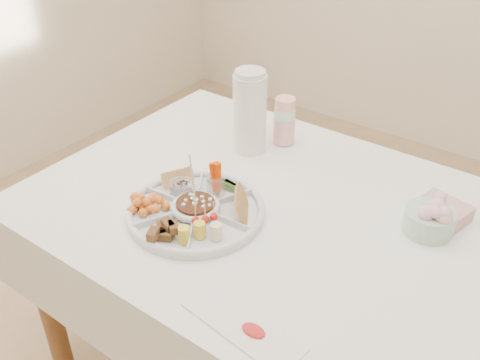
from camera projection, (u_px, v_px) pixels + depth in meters
The scene contains 14 objects.
dining_table at pixel (285, 308), 1.72m from camera, with size 1.52×1.02×0.76m, color white.
party_tray at pixel (196, 209), 1.49m from camera, with size 0.38×0.38×0.04m, color silver.
bean_dip at pixel (196, 207), 1.49m from camera, with size 0.11×0.11×0.04m, color black.
tortillas at pixel (242, 204), 1.47m from camera, with size 0.11×0.11×0.06m, color #A97F3F, non-canonical shape.
carrot_cucumber at pixel (222, 175), 1.56m from camera, with size 0.11×0.11×0.10m, color #F43F00, non-canonical shape.
pita_raisins at pixel (178, 180), 1.57m from camera, with size 0.10×0.10×0.05m, color tan, non-canonical shape.
cherries at pixel (149, 204), 1.49m from camera, with size 0.12×0.12×0.05m, color #CA5E0D, non-canonical shape.
granola_chunks at pixel (166, 230), 1.39m from camera, with size 0.11×0.11×0.05m, color brown, non-canonical shape.
banana_tomato at pixel (215, 224), 1.37m from camera, with size 0.10×0.10×0.08m, color #F6DD66, non-canonical shape.
cup_stack at pixel (285, 116), 1.79m from camera, with size 0.07×0.07×0.20m, color beige.
thermos at pixel (250, 111), 1.73m from camera, with size 0.11×0.11×0.29m, color white.
flower_bowl at pixel (430, 216), 1.42m from camera, with size 0.13×0.13×0.10m, color #A4BCB3.
napkin_stack at pixel (442, 212), 1.48m from camera, with size 0.13×0.11×0.04m, color #D39B9A.
placemat at pixel (242, 326), 1.16m from camera, with size 0.29×0.10×0.01m, color white.
Camera 1 is at (0.60, -1.06, 1.67)m, focal length 40.00 mm.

